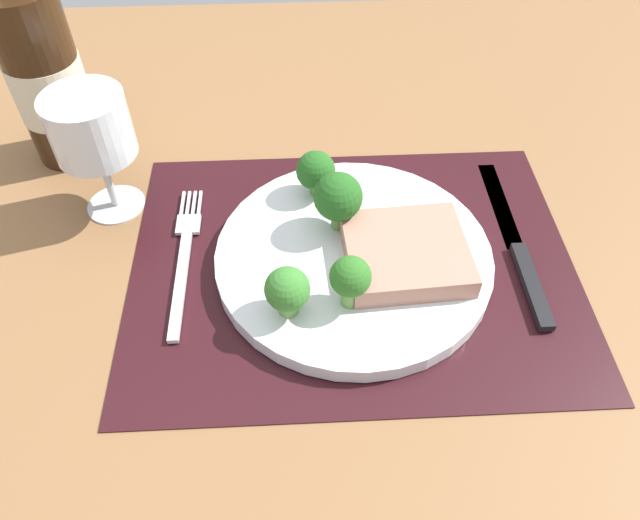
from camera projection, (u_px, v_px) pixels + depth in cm
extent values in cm
cube|color=brown|center=(352.00, 275.00, 59.74)|extent=(140.00, 110.00, 3.00)
cube|color=black|center=(353.00, 264.00, 58.50)|extent=(42.70, 32.78, 0.30)
cylinder|color=silver|center=(353.00, 257.00, 57.79)|extent=(26.36, 26.36, 1.60)
cube|color=tan|center=(406.00, 253.00, 55.59)|extent=(11.67, 10.88, 2.21)
cylinder|color=#6B994C|center=(288.00, 306.00, 52.12)|extent=(1.77, 1.77, 1.31)
sphere|color=#387A2D|center=(287.00, 289.00, 50.38)|extent=(3.91, 3.91, 3.91)
cylinder|color=#6B994C|center=(349.00, 295.00, 52.49)|extent=(1.55, 1.55, 1.96)
sphere|color=#2D6B23|center=(350.00, 277.00, 50.60)|extent=(3.61, 3.61, 3.61)
cylinder|color=#5B8942|center=(316.00, 188.00, 62.24)|extent=(1.22, 1.22, 1.25)
sphere|color=#235B1E|center=(316.00, 170.00, 60.50)|extent=(3.99, 3.99, 3.99)
cylinder|color=#6B994C|center=(337.00, 219.00, 58.67)|extent=(1.22, 1.22, 1.98)
sphere|color=#235B1E|center=(338.00, 197.00, 56.44)|extent=(4.68, 4.68, 4.68)
cube|color=silver|center=(181.00, 284.00, 56.34)|extent=(1.00, 13.00, 0.50)
cube|color=silver|center=(188.00, 225.00, 61.49)|extent=(2.40, 2.60, 0.40)
cube|color=silver|center=(183.00, 204.00, 63.51)|extent=(0.30, 3.60, 0.35)
cube|color=silver|center=(188.00, 204.00, 63.53)|extent=(0.30, 3.60, 0.35)
cube|color=silver|center=(194.00, 204.00, 63.55)|extent=(0.30, 3.60, 0.35)
cube|color=silver|center=(200.00, 203.00, 63.57)|extent=(0.30, 3.60, 0.35)
cube|color=black|center=(532.00, 285.00, 56.05)|extent=(1.40, 10.00, 0.80)
cube|color=silver|center=(500.00, 202.00, 63.83)|extent=(1.80, 13.00, 0.30)
cylinder|color=#331E0F|center=(47.00, 79.00, 63.19)|extent=(7.58, 7.58, 18.89)
cylinder|color=beige|center=(50.00, 87.00, 63.90)|extent=(7.73, 7.73, 6.61)
cylinder|color=silver|center=(116.00, 204.00, 64.02)|extent=(6.03, 6.03, 0.40)
cylinder|color=silver|center=(107.00, 179.00, 61.38)|extent=(0.80, 0.80, 6.66)
cylinder|color=silver|center=(89.00, 126.00, 56.54)|extent=(7.77, 7.77, 6.25)
cylinder|color=tan|center=(94.00, 140.00, 57.73)|extent=(6.84, 6.84, 3.07)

